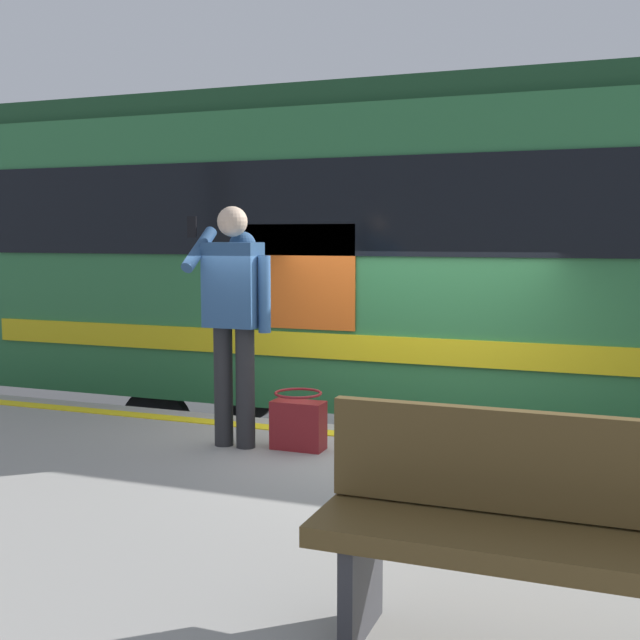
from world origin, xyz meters
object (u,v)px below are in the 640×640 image
at_px(train_carriage, 539,249).
at_px(bench, 546,529).
at_px(passenger, 234,306).
at_px(handbag, 298,422).

distance_m(train_carriage, bench, 5.63).
bearing_deg(train_carriage, passenger, 60.41).
bearing_deg(bench, passenger, -43.34).
xyz_separation_m(train_carriage, handbag, (1.37, 3.14, -1.22)).
relative_size(passenger, handbag, 4.16).
relative_size(train_carriage, passenger, 6.71).
relative_size(handbag, bench, 0.25).
bearing_deg(train_carriage, handbag, 66.53).
bearing_deg(bench, handbag, -50.52).
distance_m(handbag, bench, 3.09).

